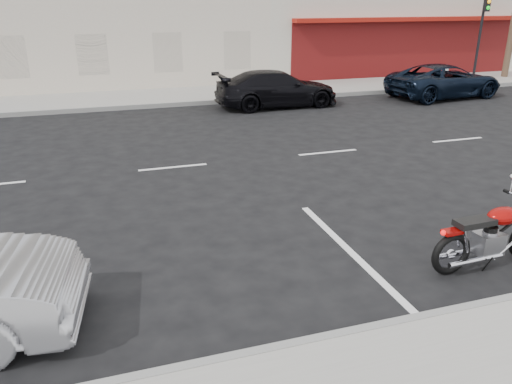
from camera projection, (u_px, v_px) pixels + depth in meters
ground at (254, 160)px, 12.29m from camera, size 120.00×120.00×0.00m
sidewalk_far at (56, 103)px, 18.56m from camera, size 80.00×3.40×0.15m
curb_far at (53, 112)px, 17.05m from camera, size 80.00×0.12×0.16m
traffic_light at (482, 25)px, 22.59m from camera, size 0.26×0.30×3.80m
fire_hydrant at (446, 72)px, 23.04m from camera, size 0.20×0.20×0.72m
suv_far at (444, 81)px, 19.76m from camera, size 4.90×2.66×1.30m
car_far at (277, 89)px, 18.06m from camera, size 4.53×1.91×1.31m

